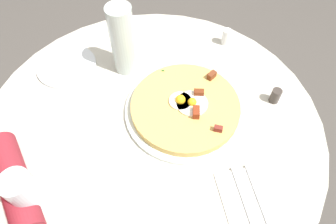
# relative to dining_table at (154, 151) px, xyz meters

# --- Properties ---
(ground_plane) EXTENTS (6.00, 6.00, 0.00)m
(ground_plane) POSITION_rel_dining_table_xyz_m (0.00, 0.00, -0.55)
(ground_plane) COLOR #4C4742
(dining_table) EXTENTS (0.95, 0.95, 0.72)m
(dining_table) POSITION_rel_dining_table_xyz_m (0.00, 0.00, 0.00)
(dining_table) COLOR beige
(dining_table) RESTS_ON ground_plane
(pizza_plate) EXTENTS (0.34, 0.34, 0.01)m
(pizza_plate) POSITION_rel_dining_table_xyz_m (0.10, 0.00, 0.18)
(pizza_plate) COLOR silver
(pizza_plate) RESTS_ON dining_table
(breakfast_pizza) EXTENTS (0.31, 0.31, 0.05)m
(breakfast_pizza) POSITION_rel_dining_table_xyz_m (0.10, 0.00, 0.19)
(breakfast_pizza) COLOR tan
(breakfast_pizza) RESTS_ON pizza_plate
(bread_plate) EXTENTS (0.19, 0.19, 0.01)m
(bread_plate) POSITION_rel_dining_table_xyz_m (-0.18, 0.30, 0.18)
(bread_plate) COLOR white
(bread_plate) RESTS_ON dining_table
(napkin) EXTENTS (0.17, 0.19, 0.00)m
(napkin) POSITION_rel_dining_table_xyz_m (0.15, -0.30, 0.17)
(napkin) COLOR white
(napkin) RESTS_ON dining_table
(fork) EXTENTS (0.04, 0.18, 0.00)m
(fork) POSITION_rel_dining_table_xyz_m (0.16, -0.30, 0.18)
(fork) COLOR silver
(fork) RESTS_ON napkin
(knife) EXTENTS (0.04, 0.18, 0.00)m
(knife) POSITION_rel_dining_table_xyz_m (0.13, -0.30, 0.18)
(knife) COLOR silver
(knife) RESTS_ON napkin
(water_glass) EXTENTS (0.07, 0.07, 0.13)m
(water_glass) POSITION_rel_dining_table_xyz_m (-0.33, -0.11, 0.23)
(water_glass) COLOR silver
(water_glass) RESTS_ON dining_table
(water_bottle) EXTENTS (0.07, 0.07, 0.22)m
(water_bottle) POSITION_rel_dining_table_xyz_m (-0.00, 0.23, 0.28)
(water_bottle) COLOR silver
(water_bottle) RESTS_ON dining_table
(salt_shaker) EXTENTS (0.03, 0.03, 0.06)m
(salt_shaker) POSITION_rel_dining_table_xyz_m (0.34, 0.21, 0.20)
(salt_shaker) COLOR white
(salt_shaker) RESTS_ON dining_table
(pepper_shaker) EXTENTS (0.03, 0.03, 0.05)m
(pepper_shaker) POSITION_rel_dining_table_xyz_m (0.36, -0.06, 0.19)
(pepper_shaker) COLOR #3F3833
(pepper_shaker) RESTS_ON dining_table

